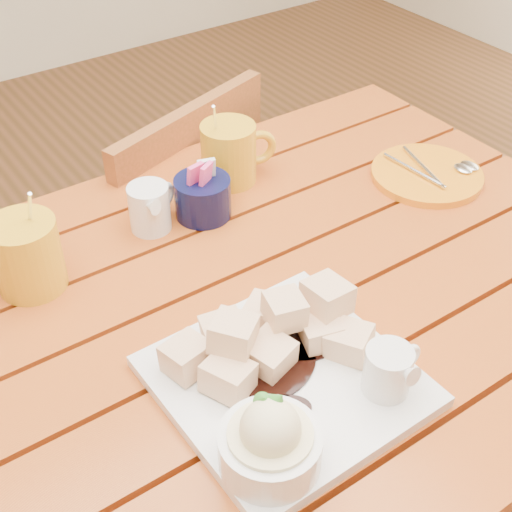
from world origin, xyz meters
TOP-DOWN VIEW (x-y plane):
  - table at (0.00, 0.00)m, footprint 1.20×0.79m
  - dessert_plate at (-0.04, -0.16)m, footprint 0.28×0.28m
  - coffee_mug_left at (-0.20, 0.20)m, footprint 0.13×0.09m
  - coffee_mug_right at (0.17, 0.26)m, footprint 0.13×0.09m
  - cream_pitcher at (-0.00, 0.22)m, footprint 0.09×0.08m
  - sugar_caddy at (0.08, 0.20)m, footprint 0.09×0.09m
  - orange_saucer at (0.44, 0.08)m, footprint 0.18×0.18m
  - chair_far at (0.15, 0.51)m, footprint 0.48×0.48m

SIDE VIEW (x-z plane):
  - chair_far at x=0.15m, z-range 0.05..0.86m
  - table at x=0.00m, z-range 0.27..1.02m
  - orange_saucer at x=0.44m, z-range 0.75..0.77m
  - dessert_plate at x=-0.04m, z-range 0.73..0.84m
  - sugar_caddy at x=0.08m, z-range 0.74..0.83m
  - cream_pitcher at x=0.00m, z-range 0.75..0.83m
  - coffee_mug_right at x=0.17m, z-range 0.73..0.88m
  - coffee_mug_left at x=-0.20m, z-range 0.73..0.88m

